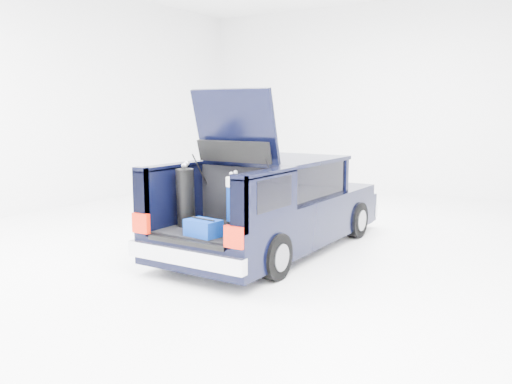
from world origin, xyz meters
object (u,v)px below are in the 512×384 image
Objects in this scene: car at (276,206)px; blue_duffel at (203,228)px; red_suitcase at (262,207)px; blue_golf_bag at (234,202)px; black_golf_bag at (186,197)px.

blue_duffel is at bearing -87.51° from car.
blue_golf_bag reaches higher than red_suitcase.
car is at bearing 94.77° from red_suitcase.
black_golf_bag is (-0.48, -1.66, 0.33)m from car.
car is 1.38m from blue_golf_bag.
car is 1.30m from red_suitcase.
black_golf_bag is 0.73m from blue_duffel.
car reaches higher than black_golf_bag.
blue_golf_bag is (-0.34, -0.16, 0.07)m from red_suitcase.
black_golf_bag is 0.67m from blue_golf_bag.
red_suitcase is (0.46, -1.19, 0.21)m from car.
red_suitcase is 0.77× the size of blue_golf_bag.
blue_duffel is at bearing -40.80° from black_golf_bag.
black_golf_bag is at bearing -132.13° from blue_golf_bag.
black_golf_bag is at bearing -106.18° from car.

